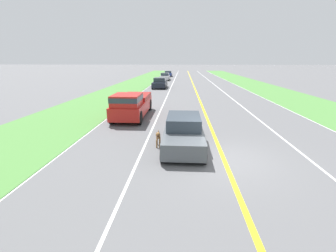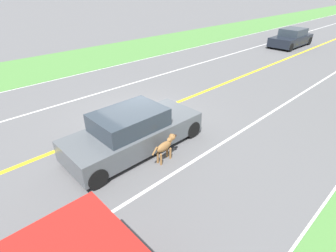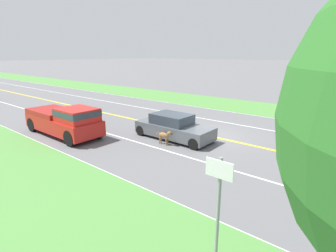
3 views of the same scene
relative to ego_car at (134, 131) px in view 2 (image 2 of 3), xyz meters
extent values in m
plane|color=#5B5B5E|center=(-1.67, 1.50, -0.65)|extent=(400.00, 400.00, 0.00)
cube|color=yellow|center=(-1.67, 1.50, -0.65)|extent=(0.18, 160.00, 0.01)
cube|color=white|center=(5.33, 1.50, -0.65)|extent=(0.14, 160.00, 0.01)
cube|color=white|center=(-8.67, 1.50, -0.65)|extent=(0.14, 160.00, 0.01)
cube|color=white|center=(1.83, 1.50, -0.65)|extent=(0.10, 160.00, 0.01)
cube|color=white|center=(-5.17, 1.50, -0.65)|extent=(0.10, 160.00, 0.01)
cube|color=#4C843D|center=(-11.67, 1.50, -0.64)|extent=(6.00, 160.00, 0.03)
cube|color=#51565B|center=(0.00, 0.04, -0.14)|extent=(1.78, 4.59, 0.68)
cube|color=#2D3842|center=(0.00, -0.14, 0.48)|extent=(1.54, 2.20, 0.57)
cylinder|color=black|center=(0.80, 1.95, -0.35)|extent=(0.22, 0.60, 0.60)
cylinder|color=black|center=(0.80, -1.86, -0.35)|extent=(0.22, 0.60, 0.60)
cylinder|color=black|center=(-0.80, 1.95, -0.35)|extent=(0.22, 0.60, 0.60)
cylinder|color=black|center=(-0.80, -1.86, -0.35)|extent=(0.22, 0.60, 0.60)
ellipsoid|color=olive|center=(1.18, 0.25, -0.13)|extent=(0.25, 0.63, 0.28)
cylinder|color=olive|center=(1.23, 0.47, -0.46)|extent=(0.07, 0.07, 0.38)
cylinder|color=olive|center=(1.27, 0.04, -0.46)|extent=(0.07, 0.07, 0.38)
cylinder|color=olive|center=(1.09, 0.46, -0.46)|extent=(0.07, 0.07, 0.38)
cylinder|color=olive|center=(1.13, 0.03, -0.46)|extent=(0.07, 0.07, 0.38)
cylinder|color=olive|center=(1.16, 0.51, -0.02)|extent=(0.14, 0.18, 0.16)
sphere|color=olive|center=(1.15, 0.62, 0.04)|extent=(0.22, 0.22, 0.21)
ellipsoid|color=#331E14|center=(1.14, 0.76, 0.03)|extent=(0.10, 0.11, 0.08)
cone|color=brown|center=(1.21, 0.61, 0.12)|extent=(0.07, 0.07, 0.09)
cone|color=brown|center=(1.09, 0.60, 0.12)|extent=(0.07, 0.07, 0.09)
cylinder|color=olive|center=(1.21, -0.15, -0.09)|extent=(0.07, 0.23, 0.23)
cube|color=black|center=(-3.34, 18.99, -0.13)|extent=(1.87, 4.51, 0.69)
cube|color=#2D3842|center=(-3.34, 19.17, 0.50)|extent=(1.61, 2.16, 0.57)
cylinder|color=black|center=(-4.18, 17.15, -0.33)|extent=(0.22, 0.65, 0.65)
cylinder|color=black|center=(-4.18, 20.82, -0.33)|extent=(0.22, 0.65, 0.65)
cylinder|color=black|center=(-2.49, 17.15, -0.33)|extent=(0.22, 0.65, 0.65)
cylinder|color=black|center=(-2.49, 20.82, -0.33)|extent=(0.22, 0.65, 0.65)
camera|label=1|loc=(0.07, 10.15, 3.26)|focal=24.00mm
camera|label=2|loc=(6.05, -4.22, 4.27)|focal=28.00mm
camera|label=3|loc=(11.33, 8.89, 4.06)|focal=28.00mm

